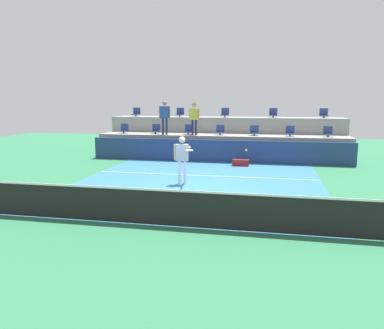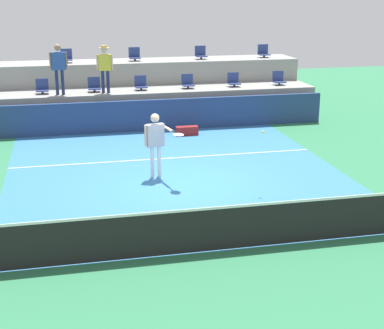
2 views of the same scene
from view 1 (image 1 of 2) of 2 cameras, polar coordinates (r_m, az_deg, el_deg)
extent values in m
plane|color=#2D754C|center=(13.06, 0.11, -3.71)|extent=(40.00, 40.00, 0.00)
cube|color=teal|center=(14.02, 0.94, -2.78)|extent=(9.00, 10.00, 0.01)
cube|color=white|center=(15.37, 1.93, -1.68)|extent=(9.00, 0.06, 0.00)
cube|color=black|center=(9.19, -5.00, -6.49)|extent=(10.40, 0.01, 0.87)
cube|color=white|center=(9.08, -5.04, -3.84)|extent=(10.40, 0.02, 0.05)
cube|color=navy|center=(18.79, 3.84, 2.03)|extent=(13.00, 0.16, 1.10)
cube|color=gray|center=(20.06, 4.36, 2.72)|extent=(13.00, 1.80, 1.25)
cube|color=gray|center=(21.79, 5.00, 4.37)|extent=(13.00, 1.80, 2.10)
cylinder|color=#2D2D33|center=(21.22, -10.26, 4.79)|extent=(0.08, 0.08, 0.10)
cube|color=navy|center=(21.22, -10.26, 4.98)|extent=(0.44, 0.40, 0.04)
cube|color=navy|center=(21.37, -10.10, 5.58)|extent=(0.44, 0.04, 0.38)
cylinder|color=#2D2D33|center=(20.61, -5.55, 4.77)|extent=(0.08, 0.08, 0.10)
cube|color=navy|center=(20.60, -5.55, 4.96)|extent=(0.44, 0.40, 0.04)
cube|color=navy|center=(20.76, -5.41, 5.58)|extent=(0.44, 0.04, 0.38)
cylinder|color=#2D2D33|center=(20.14, -0.58, 4.70)|extent=(0.08, 0.08, 0.10)
cube|color=navy|center=(20.14, -0.58, 4.90)|extent=(0.44, 0.40, 0.04)
cube|color=navy|center=(20.30, -0.47, 5.53)|extent=(0.44, 0.04, 0.38)
cylinder|color=#2D2D33|center=(19.85, 4.22, 4.60)|extent=(0.08, 0.08, 0.10)
cube|color=navy|center=(19.84, 4.23, 4.81)|extent=(0.44, 0.40, 0.04)
cube|color=navy|center=(20.00, 4.30, 5.45)|extent=(0.44, 0.04, 0.38)
cylinder|color=#2D2D33|center=(19.69, 9.34, 4.47)|extent=(0.08, 0.08, 0.10)
cube|color=navy|center=(19.69, 9.35, 4.67)|extent=(0.44, 0.40, 0.04)
cube|color=navy|center=(19.85, 9.39, 5.31)|extent=(0.44, 0.04, 0.38)
cylinder|color=#2D2D33|center=(19.70, 14.56, 4.29)|extent=(0.08, 0.08, 0.10)
cube|color=navy|center=(19.69, 14.57, 4.49)|extent=(0.44, 0.40, 0.04)
cube|color=navy|center=(19.85, 14.57, 5.14)|extent=(0.44, 0.04, 0.38)
cylinder|color=#2D2D33|center=(19.86, 19.80, 4.07)|extent=(0.08, 0.08, 0.10)
cube|color=navy|center=(19.86, 19.81, 4.28)|extent=(0.44, 0.40, 0.04)
cube|color=navy|center=(20.02, 19.78, 4.92)|extent=(0.44, 0.04, 0.38)
cylinder|color=#2D2D33|center=(22.83, -8.46, 7.30)|extent=(0.08, 0.08, 0.10)
cube|color=navy|center=(22.82, -8.46, 7.48)|extent=(0.44, 0.40, 0.04)
cube|color=navy|center=(22.99, -8.32, 8.02)|extent=(0.44, 0.04, 0.38)
cylinder|color=#2D2D33|center=(22.04, -1.87, 7.32)|extent=(0.08, 0.08, 0.10)
cube|color=navy|center=(22.04, -1.87, 7.51)|extent=(0.44, 0.40, 0.04)
cube|color=navy|center=(22.21, -1.76, 8.06)|extent=(0.44, 0.04, 0.38)
cylinder|color=#2D2D33|center=(21.58, 4.96, 7.25)|extent=(0.08, 0.08, 0.10)
cube|color=navy|center=(21.57, 4.96, 7.43)|extent=(0.44, 0.40, 0.04)
cube|color=navy|center=(21.74, 5.03, 8.00)|extent=(0.44, 0.04, 0.38)
cylinder|color=#2D2D33|center=(21.42, 12.12, 7.06)|extent=(0.08, 0.08, 0.10)
cube|color=navy|center=(21.42, 12.13, 7.24)|extent=(0.44, 0.40, 0.04)
cube|color=navy|center=(21.59, 12.15, 7.82)|extent=(0.44, 0.04, 0.38)
cylinder|color=#2D2D33|center=(21.59, 19.24, 6.76)|extent=(0.08, 0.08, 0.10)
cube|color=navy|center=(21.59, 19.26, 6.94)|extent=(0.44, 0.40, 0.04)
cube|color=navy|center=(21.76, 19.23, 7.52)|extent=(0.44, 0.04, 0.38)
cylinder|color=white|center=(13.81, -1.89, -1.18)|extent=(0.13, 0.13, 0.85)
cylinder|color=white|center=(13.81, -1.08, -1.18)|extent=(0.13, 0.13, 0.85)
cube|color=#B2B2B7|center=(13.69, -1.49, 1.82)|extent=(0.49, 0.27, 0.60)
sphere|color=beige|center=(13.64, -1.50, 3.75)|extent=(0.27, 0.27, 0.23)
cylinder|color=beige|center=(13.70, -2.61, 1.89)|extent=(0.08, 0.08, 0.57)
cylinder|color=beige|center=(13.39, -0.38, 2.52)|extent=(0.18, 0.54, 0.07)
cylinder|color=black|center=(13.03, -0.39, 2.33)|extent=(0.09, 0.26, 0.04)
ellipsoid|color=silver|center=(12.75, -0.39, 2.17)|extent=(0.32, 0.37, 0.03)
cylinder|color=navy|center=(20.14, -4.39, 5.77)|extent=(0.11, 0.11, 0.87)
cylinder|color=navy|center=(20.09, -3.84, 5.77)|extent=(0.11, 0.11, 0.87)
cube|color=#2D4C8C|center=(20.08, -4.15, 7.88)|extent=(0.47, 0.19, 0.61)
sphere|color=#A87A5B|center=(20.08, -4.16, 9.22)|extent=(0.24, 0.24, 0.23)
cylinder|color=#A87A5B|center=(20.15, -4.89, 7.92)|extent=(0.07, 0.07, 0.58)
cylinder|color=#A87A5B|center=(20.01, -3.39, 7.93)|extent=(0.07, 0.07, 0.58)
cylinder|color=navy|center=(19.77, 0.08, 5.63)|extent=(0.12, 0.12, 0.80)
cylinder|color=navy|center=(19.72, 0.59, 5.62)|extent=(0.12, 0.12, 0.80)
cube|color=yellow|center=(19.71, 0.34, 7.60)|extent=(0.45, 0.21, 0.57)
sphere|color=beige|center=(19.70, 0.34, 8.87)|extent=(0.23, 0.23, 0.22)
cylinder|color=beige|center=(19.78, -0.37, 7.66)|extent=(0.08, 0.08, 0.53)
cylinder|color=beige|center=(19.64, 1.05, 7.64)|extent=(0.08, 0.08, 0.53)
cylinder|color=tan|center=(19.70, 0.34, 9.09)|extent=(0.42, 0.42, 0.01)
cylinder|color=tan|center=(19.70, 0.34, 9.22)|extent=(0.25, 0.25, 0.09)
sphere|color=#CCE033|center=(11.69, 8.17, 2.15)|extent=(0.07, 0.07, 0.07)
cube|color=maroon|center=(17.80, 7.32, 0.26)|extent=(0.76, 0.28, 0.30)
camera|label=2|loc=(5.91, -95.73, 18.18)|focal=54.15mm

